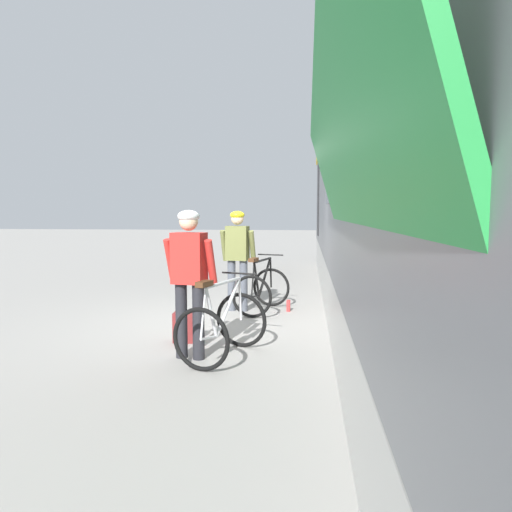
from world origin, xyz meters
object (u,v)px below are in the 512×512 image
cyclist_far_in_red (189,271)px  backpack_on_platform (184,327)px  bicycle_near_black (262,289)px  cyclist_near_in_olive (237,251)px  bicycle_far_silver (222,325)px  train_car (441,195)px  water_bottle_by_the_backpack (196,336)px  water_bottle_near_the_bikes (288,306)px

cyclist_far_in_red → backpack_on_platform: (-0.26, 0.68, -0.85)m
bicycle_near_black → backpack_on_platform: bearing=-112.6°
cyclist_near_in_olive → bicycle_near_black: cyclist_near_in_olive is taller
cyclist_near_in_olive → bicycle_far_silver: 2.81m
train_car → water_bottle_by_the_backpack: 3.82m
cyclist_far_in_red → train_car: bearing=22.3°
cyclist_near_in_olive → bicycle_far_silver: size_ratio=1.43×
backpack_on_platform → water_bottle_by_the_backpack: backpack_on_platform is taller
bicycle_far_silver → backpack_on_platform: bearing=134.7°
cyclist_far_in_red → water_bottle_near_the_bikes: cyclist_far_in_red is taller
cyclist_far_in_red → bicycle_near_black: (0.59, 2.72, -0.65)m
water_bottle_by_the_backpack → water_bottle_near_the_bikes: bearing=61.8°
cyclist_near_in_olive → bicycle_far_silver: (0.22, -2.72, -0.65)m
backpack_on_platform → water_bottle_by_the_backpack: 0.20m
cyclist_near_in_olive → cyclist_far_in_red: 2.76m
cyclist_near_in_olive → water_bottle_near_the_bikes: cyclist_near_in_olive is taller
backpack_on_platform → water_bottle_by_the_backpack: bearing=-11.6°
backpack_on_platform → bicycle_far_silver: bearing=-48.4°
train_car → bicycle_far_silver: (-2.79, -1.26, -1.56)m
bicycle_far_silver → cyclist_far_in_red: bearing=-174.3°
cyclist_near_in_olive → cyclist_far_in_red: bearing=-93.3°
bicycle_near_black → water_bottle_near_the_bikes: bicycle_near_black is taller
train_car → cyclist_far_in_red: (-3.17, -1.30, -0.91)m
water_bottle_near_the_bikes → water_bottle_by_the_backpack: water_bottle_near_the_bikes is taller
bicycle_near_black → water_bottle_by_the_backpack: bicycle_near_black is taller
water_bottle_near_the_bikes → bicycle_far_silver: bearing=-103.8°
backpack_on_platform → water_bottle_by_the_backpack: (0.17, -0.03, -0.11)m
train_car → backpack_on_platform: train_car is taller
cyclist_far_in_red → bicycle_near_black: 2.86m
cyclist_near_in_olive → water_bottle_by_the_backpack: cyclist_near_in_olive is taller
train_car → water_bottle_near_the_bikes: train_car is taller
bicycle_near_black → backpack_on_platform: bicycle_near_black is taller
backpack_on_platform → water_bottle_near_the_bikes: 2.48m
cyclist_near_in_olive → water_bottle_by_the_backpack: bearing=-96.7°
bicycle_near_black → water_bottle_near_the_bikes: 0.56m
train_car → water_bottle_by_the_backpack: size_ratio=100.74×
cyclist_far_in_red → water_bottle_by_the_backpack: size_ratio=9.32×
water_bottle_by_the_backpack → cyclist_near_in_olive: bearing=83.3°
bicycle_near_black → train_car: bearing=-28.8°
bicycle_near_black → bicycle_far_silver: size_ratio=0.98×
train_car → backpack_on_platform: (-3.43, -0.62, -1.77)m
bicycle_far_silver → water_bottle_near_the_bikes: bicycle_far_silver is taller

